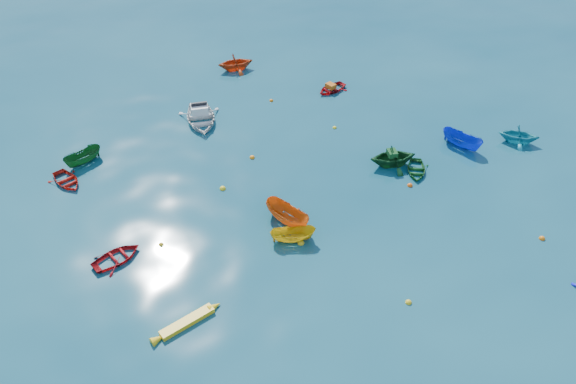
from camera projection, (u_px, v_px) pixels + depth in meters
ground at (333, 247)px, 30.89m from camera, size 160.00×160.00×0.00m
sampan_yellow_mid at (293, 240)px, 31.31m from camera, size 2.70×1.96×0.98m
dinghy_green_e at (416, 172)px, 36.24m from camera, size 2.89×3.00×0.51m
dinghy_cyan_se at (517, 142)px, 38.89m from camera, size 3.51×3.51×1.40m
dinghy_red_nw at (118, 260)px, 30.16m from camera, size 2.99×2.38×0.56m
sampan_orange_n at (288, 222)px, 32.47m from camera, size 2.00×3.43×1.25m
dinghy_green_n at (392, 165)px, 36.80m from camera, size 3.70×3.45×1.59m
dinghy_red_ne at (331, 91)px, 44.53m from camera, size 2.92×2.35×0.54m
sampan_blue_far at (460, 146)px, 38.48m from camera, size 1.90×3.18×1.15m
dinghy_red_far at (67, 183)px, 35.34m from camera, size 2.36×2.92×0.53m
dinghy_orange_far at (236, 70)px, 47.31m from camera, size 3.38×3.07×1.54m
sampan_green_far at (85, 163)px, 36.99m from camera, size 2.84×1.76×1.03m
kayak_yellow at (187, 323)px, 26.89m from camera, size 3.53×0.99×0.34m
motorboat_white at (201, 122)px, 40.95m from camera, size 4.20×5.01×1.49m
tarp_green_b at (392, 153)px, 36.17m from camera, size 0.77×0.88×0.36m
tarp_orange_b at (331, 86)px, 44.19m from camera, size 0.70×0.84×0.36m
buoy_ye_a at (408, 303)px, 27.87m from camera, size 0.33×0.33×0.33m
buoy_or_b at (542, 239)px, 31.41m from camera, size 0.34×0.34×0.34m
buoy_ye_b at (161, 245)px, 31.03m from camera, size 0.29×0.29×0.29m
buoy_or_c at (252, 158)px, 37.43m from camera, size 0.36×0.36×0.36m
buoy_ye_c at (301, 243)px, 31.13m from camera, size 0.38×0.38×0.38m
buoy_or_d at (410, 186)px, 35.11m from camera, size 0.35×0.35×0.35m
buoy_ye_d at (223, 189)px, 34.87m from camera, size 0.39×0.39×0.39m
buoy_or_e at (271, 101)px, 43.26m from camera, size 0.30×0.30×0.30m
buoy_ye_e at (335, 128)px, 40.28m from camera, size 0.29×0.29×0.29m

